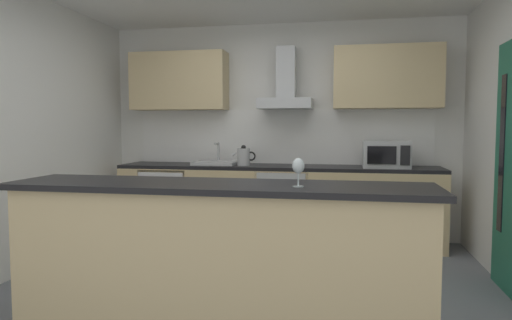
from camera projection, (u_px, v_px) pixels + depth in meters
ground at (247, 292)px, 3.81m from camera, size 5.23×4.97×0.02m
wall_back at (281, 131)px, 5.72m from camera, size 5.23×0.12×2.60m
wall_left at (10, 133)px, 4.13m from camera, size 0.12×4.97×2.60m
backsplash_tile at (280, 137)px, 5.66m from camera, size 3.59×0.02×0.66m
counter_back at (276, 204)px, 5.41m from camera, size 3.72×0.60×0.90m
counter_island at (218, 256)px, 3.06m from camera, size 2.81×0.64×0.98m
upper_cabinets at (279, 79)px, 5.45m from camera, size 3.67×0.32×0.70m
oven at (284, 204)px, 5.37m from camera, size 0.60×0.62×0.80m
refrigerator at (170, 203)px, 5.63m from camera, size 0.58×0.60×0.85m
microwave at (386, 154)px, 5.08m from camera, size 0.50×0.38×0.30m
sink at (216, 162)px, 5.50m from camera, size 0.50×0.40×0.26m
kettle at (244, 156)px, 5.38m from camera, size 0.29×0.15×0.24m
range_hood at (286, 89)px, 5.40m from camera, size 0.62×0.45×0.72m
wine_glass at (298, 167)px, 2.83m from camera, size 0.08×0.08×0.18m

